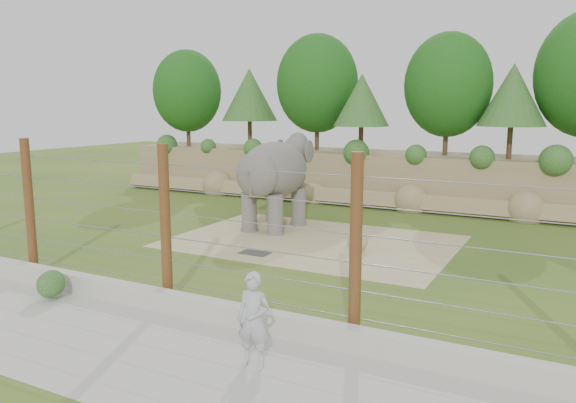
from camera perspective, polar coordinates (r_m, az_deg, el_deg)
The scene contains 11 objects.
ground at distance 18.23m, azimuth -2.95°, elevation -5.91°, with size 90.00×90.00×0.00m, color #3A5E1F.
back_embankment at distance 29.01m, azimuth 11.02°, elevation 7.69°, with size 30.00×5.52×8.77m.
dirt_patch at distance 20.56m, azimuth 2.54°, elevation -4.06°, with size 10.00×7.00×0.02m, color tan.
drain_grate at distance 18.89m, azimuth -3.38°, elevation -5.24°, with size 1.00×0.60×0.03m, color #262628.
elephant at distance 22.44m, azimuth -1.40°, elevation 1.85°, with size 1.94×4.53×3.67m, color #55504C, non-canonical shape.
stone_ball at distance 19.20m, azimuth 7.07°, elevation -4.03°, with size 0.69×0.69×0.69m, color gray.
retaining_wall at distance 14.28m, azimuth -13.39°, elevation -9.58°, with size 26.00×0.35×0.50m, color #BBB7AE.
walkway at distance 13.04m, azimuth -19.26°, elevation -12.93°, with size 26.00×4.00×0.01m, color #BBB7AE.
barrier_fence at distance 14.18m, azimuth -12.34°, elevation -2.34°, with size 20.26×0.26×4.00m.
walkway_shrub at distance 15.70m, azimuth -23.29°, elevation -7.79°, with size 0.78×0.78×0.78m, color #21521D.
zookeeper at distance 10.80m, azimuth -3.53°, elevation -11.93°, with size 0.67×0.44×1.84m, color #B4B8BE.
Camera 1 is at (8.99, -15.07, 4.91)m, focal length 35.00 mm.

